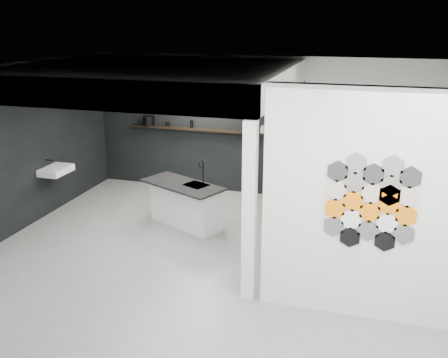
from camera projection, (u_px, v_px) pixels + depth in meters
floor at (212, 255)px, 7.71m from camera, size 7.00×6.00×0.01m
partition_panel at (368, 208)px, 5.75m from camera, size 2.45×0.15×2.80m
bay_clad_back at (197, 134)px, 10.40m from camera, size 4.40×0.04×2.35m
bay_clad_left at (50, 149)px, 9.20m from camera, size 0.04×4.00×2.35m
bulkhead at (155, 78)px, 8.18m from camera, size 4.40×4.00×0.40m
corner_column at (249, 213)px, 6.21m from camera, size 0.16×0.16×2.35m
fascia_beam at (93, 94)px, 6.43m from camera, size 4.40×0.16×0.40m
wall_basin at (56, 170)px, 9.06m from camera, size 0.40×0.60×0.12m
display_shelf at (199, 129)px, 10.24m from camera, size 3.00×0.15×0.04m
kitchen_island at (186, 204)px, 8.69m from camera, size 1.62×1.21×1.20m
stockpot at (149, 121)px, 10.51m from camera, size 0.30×0.30×0.20m
kettle at (251, 128)px, 9.91m from camera, size 0.27×0.27×0.17m
glass_bowl at (264, 130)px, 9.85m from camera, size 0.14×0.14×0.10m
glass_vase at (264, 129)px, 9.84m from camera, size 0.12×0.12×0.14m
bottle_dark at (192, 124)px, 10.26m from camera, size 0.07×0.07×0.16m
utensil_cup at (167, 124)px, 10.41m from camera, size 0.09×0.09×0.09m
hex_tile_cluster at (371, 202)px, 5.64m from camera, size 1.04×0.02×1.16m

